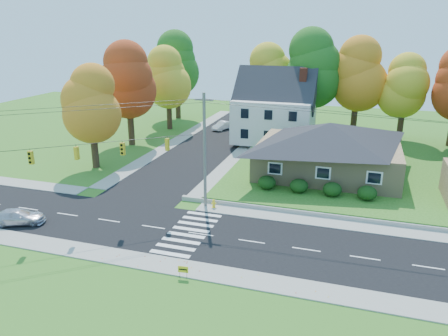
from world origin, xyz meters
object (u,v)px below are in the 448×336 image
object	(u,v)px
ranch_house	(328,148)
fire_hydrant	(214,204)
white_car	(222,126)
silver_sedan	(18,217)

from	to	relation	value
ranch_house	fire_hydrant	distance (m)	14.27
ranch_house	white_car	distance (m)	24.87
silver_sedan	fire_hydrant	size ratio (longest dim) A/B	5.02
ranch_house	white_car	world-z (taller)	ranch_house
ranch_house	fire_hydrant	bearing A→B (deg)	-128.34
fire_hydrant	white_car	bearing A→B (deg)	106.27
ranch_house	white_car	size ratio (longest dim) A/B	3.90
white_car	silver_sedan	bearing A→B (deg)	-79.24
ranch_house	silver_sedan	distance (m)	29.41
silver_sedan	ranch_house	bearing A→B (deg)	-73.97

